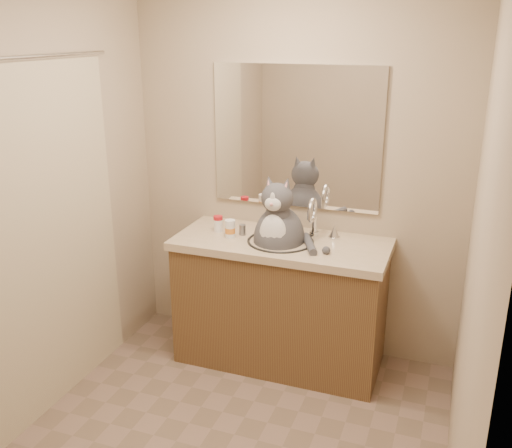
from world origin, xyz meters
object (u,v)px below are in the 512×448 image
Objects in this scene: pill_bottle_orange at (230,229)px; cat at (279,235)px; grey_canister at (242,230)px; pill_bottle_redcap at (218,224)px.

cat is at bearing 5.80° from pill_bottle_orange.
cat is 0.26m from grey_canister.
cat reaches higher than pill_bottle_orange.
pill_bottle_redcap reaches higher than grey_canister.
pill_bottle_redcap is 0.14m from pill_bottle_orange.
pill_bottle_redcap is 0.92× the size of pill_bottle_orange.
pill_bottle_orange is at bearing -173.25° from cat.
pill_bottle_redcap is at bearing 146.84° from pill_bottle_orange.
cat is 0.43m from pill_bottle_redcap.
pill_bottle_orange is at bearing -131.06° from grey_canister.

